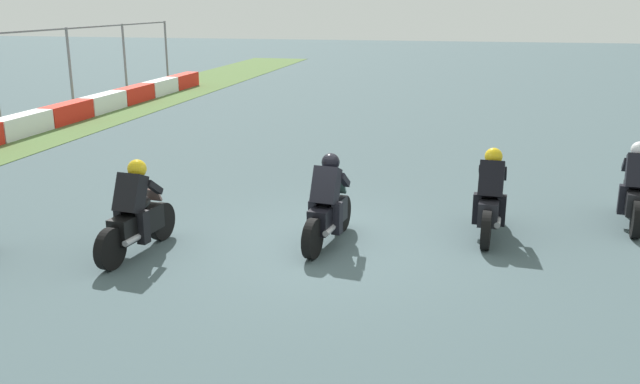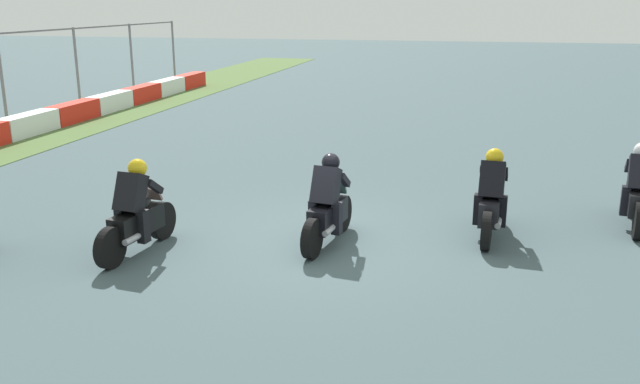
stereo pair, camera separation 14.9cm
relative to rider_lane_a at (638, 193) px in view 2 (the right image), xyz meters
name	(u,v)px [view 2 (the right image)]	position (x,y,z in m)	size (l,w,h in m)	color
ground_plane	(324,242)	(-2.04, 5.20, -0.62)	(120.00, 120.00, 0.00)	#405357
rider_lane_a	(638,193)	(0.00, 0.00, 0.00)	(2.04, 0.58, 1.51)	black
rider_lane_b	(491,201)	(-1.10, 2.52, 0.00)	(2.04, 0.55, 1.51)	black
rider_lane_c	(328,208)	(-2.10, 5.13, 0.00)	(2.04, 0.59, 1.51)	black
rider_lane_d	(136,215)	(-3.19, 7.99, 0.00)	(2.04, 0.58, 1.51)	black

